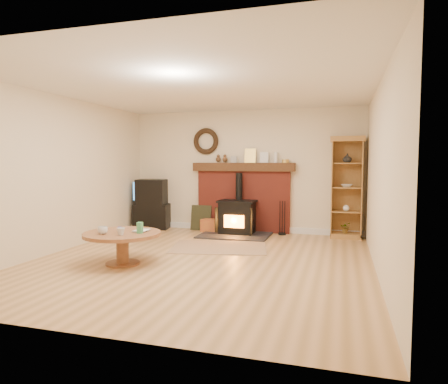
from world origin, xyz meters
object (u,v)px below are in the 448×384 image
(wood_stove, at_px, (237,218))
(coffee_table, at_px, (122,238))
(tv_unit, at_px, (152,205))
(curio_cabinet, at_px, (347,188))

(wood_stove, xyz_separation_m, coffee_table, (-1.00, -2.81, 0.04))
(wood_stove, height_order, coffee_table, wood_stove)
(coffee_table, bearing_deg, tv_unit, 108.90)
(tv_unit, xyz_separation_m, curio_cabinet, (4.18, 0.09, 0.47))
(tv_unit, bearing_deg, coffee_table, -71.10)
(curio_cabinet, bearing_deg, tv_unit, -178.81)
(tv_unit, height_order, curio_cabinet, curio_cabinet)
(wood_stove, xyz_separation_m, curio_cabinet, (2.15, 0.28, 0.65))
(tv_unit, bearing_deg, wood_stove, -5.54)
(curio_cabinet, bearing_deg, coffee_table, -135.58)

